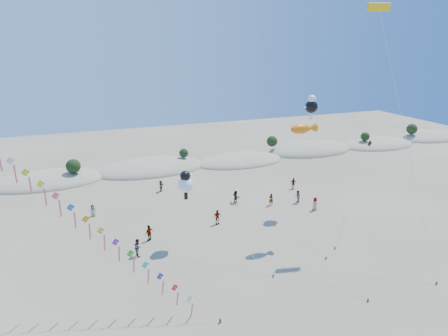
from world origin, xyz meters
TOP-DOWN VIEW (x-y plane):
  - dune_ridge at (1.06, 45.14)m, footprint 145.30×11.49m
  - kite_train at (-15.39, 14.84)m, footprint 26.75×16.68m
  - fish_kite at (11.51, 16.55)m, footprint 2.93×13.02m
  - cartoon_kite_low at (-0.54, 18.93)m, footprint 6.51×9.85m
  - cartoon_kite_high at (16.44, 22.84)m, footprint 6.09×12.90m
  - parafoil_kite at (18.87, 15.86)m, footprint 2.37×12.75m
  - dark_kite at (20.22, 17.43)m, footprint 10.30×7.87m
  - beachgoers at (5.15, 25.03)m, footprint 28.92×17.75m

SIDE VIEW (x-z plane):
  - dune_ridge at x=1.06m, z-range -2.67..2.90m
  - beachgoers at x=5.15m, z-range -0.06..1.78m
  - dark_kite at x=20.22m, z-range 1.44..10.49m
  - cartoon_kite_low at x=-0.54m, z-range 2.74..10.83m
  - fish_kite at x=11.51m, z-range 5.72..18.26m
  - kite_train at x=-15.39m, z-range 0.34..24.06m
  - cartoon_kite_high at x=16.44m, z-range 5.98..20.48m
  - parafoil_kite at x=18.87m, z-range 11.18..35.37m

